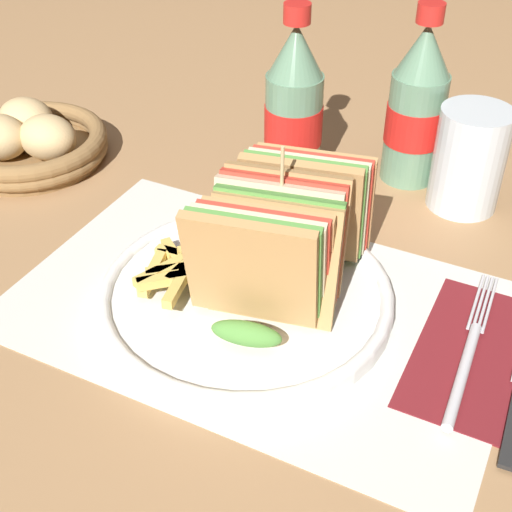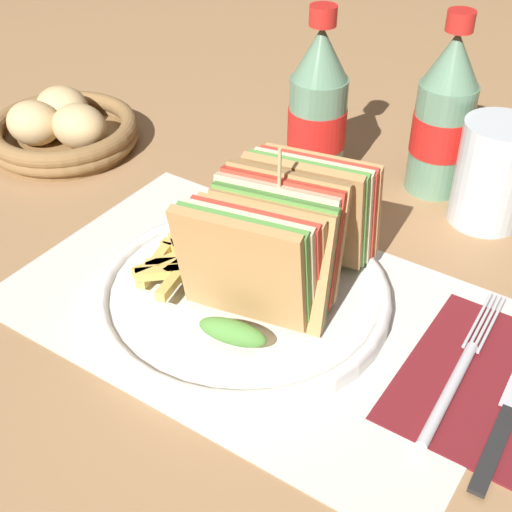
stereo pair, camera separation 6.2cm
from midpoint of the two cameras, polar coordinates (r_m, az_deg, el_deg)
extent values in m
plane|color=#9E754C|center=(0.62, 3.47, -5.09)|extent=(4.00, 4.00, 0.00)
cube|color=silver|center=(0.63, 2.82, -4.26)|extent=(0.43, 0.27, 0.00)
cylinder|color=white|center=(0.63, 1.82, -3.42)|extent=(0.26, 0.26, 0.01)
torus|color=white|center=(0.62, 1.83, -2.93)|extent=(0.26, 0.26, 0.01)
cube|color=tan|center=(0.55, 2.16, -1.40)|extent=(0.11, 0.05, 0.10)
cube|color=#518E3D|center=(0.56, 2.48, -1.02)|extent=(0.11, 0.05, 0.10)
cube|color=beige|center=(0.56, 2.78, -0.66)|extent=(0.11, 0.05, 0.10)
cube|color=red|center=(0.57, 3.08, -0.30)|extent=(0.11, 0.05, 0.10)
cube|color=tan|center=(0.58, 3.37, 0.04)|extent=(0.11, 0.05, 0.10)
ellipsoid|color=#518E3D|center=(0.56, 1.29, -6.24)|extent=(0.06, 0.03, 0.02)
cube|color=tan|center=(0.57, 3.98, -0.65)|extent=(0.11, 0.05, 0.10)
cube|color=#518E3D|center=(0.57, 4.27, -0.02)|extent=(0.11, 0.05, 0.10)
cube|color=beige|center=(0.58, 4.56, 0.60)|extent=(0.11, 0.05, 0.10)
cube|color=red|center=(0.59, 4.84, 1.21)|extent=(0.11, 0.05, 0.10)
cube|color=tan|center=(0.59, 5.12, 1.81)|extent=(0.11, 0.05, 0.10)
ellipsoid|color=#518E3D|center=(0.59, 3.82, -3.55)|extent=(0.06, 0.03, 0.02)
cube|color=tan|center=(0.62, 6.94, 3.29)|extent=(0.11, 0.05, 0.10)
cube|color=#518E3D|center=(0.62, 7.16, 3.56)|extent=(0.11, 0.05, 0.10)
cube|color=beige|center=(0.63, 7.37, 3.83)|extent=(0.11, 0.05, 0.10)
cube|color=red|center=(0.64, 7.58, 4.09)|extent=(0.11, 0.05, 0.10)
cube|color=tan|center=(0.65, 7.79, 4.35)|extent=(0.11, 0.05, 0.10)
ellipsoid|color=#518E3D|center=(0.63, 6.07, -1.13)|extent=(0.06, 0.03, 0.02)
cylinder|color=tan|center=(0.58, 4.97, 2.51)|extent=(0.00, 0.00, 0.14)
cube|color=#E0B756|center=(0.65, -3.46, 0.23)|extent=(0.05, 0.04, 0.01)
cube|color=#E0B756|center=(0.65, -3.04, 0.33)|extent=(0.05, 0.01, 0.01)
cube|color=#E0B756|center=(0.64, -5.40, -0.79)|extent=(0.02, 0.06, 0.01)
cube|color=#E0B756|center=(0.63, -2.66, -0.44)|extent=(0.01, 0.06, 0.01)
cube|color=#E0B756|center=(0.63, -2.04, -0.06)|extent=(0.04, 0.03, 0.01)
cube|color=#E0B756|center=(0.62, -4.50, -1.44)|extent=(0.04, 0.04, 0.01)
cube|color=#E0B756|center=(0.62, -3.35, -0.76)|extent=(0.05, 0.04, 0.01)
cube|color=#E0B756|center=(0.63, -4.64, -0.68)|extent=(0.03, 0.06, 0.01)
cube|color=#E0B756|center=(0.61, -3.63, -1.96)|extent=(0.02, 0.05, 0.01)
ellipsoid|color=maroon|center=(0.66, -0.57, 1.07)|extent=(0.04, 0.04, 0.02)
cube|color=maroon|center=(0.60, 21.00, -9.53)|extent=(0.13, 0.17, 0.00)
cylinder|color=silver|center=(0.57, 18.07, -10.80)|extent=(0.01, 0.12, 0.01)
cylinder|color=silver|center=(0.64, 20.00, -4.90)|extent=(0.01, 0.08, 0.00)
cylinder|color=silver|center=(0.64, 20.34, -5.02)|extent=(0.01, 0.08, 0.00)
cylinder|color=silver|center=(0.64, 20.68, -5.13)|extent=(0.01, 0.08, 0.00)
cylinder|color=silver|center=(0.64, 21.02, -5.24)|extent=(0.01, 0.08, 0.00)
cube|color=black|center=(0.55, 21.70, -14.31)|extent=(0.02, 0.09, 0.00)
cylinder|color=slate|center=(0.78, 7.18, 9.79)|extent=(0.06, 0.06, 0.12)
cylinder|color=red|center=(0.78, 7.21, 10.18)|extent=(0.06, 0.06, 0.04)
cone|color=slate|center=(0.74, 7.71, 15.78)|extent=(0.06, 0.06, 0.05)
cylinder|color=red|center=(0.73, 7.96, 18.47)|extent=(0.03, 0.03, 0.02)
cylinder|color=slate|center=(0.79, 16.74, 8.96)|extent=(0.06, 0.06, 0.12)
cylinder|color=red|center=(0.79, 16.82, 9.34)|extent=(0.06, 0.06, 0.04)
cone|color=slate|center=(0.76, 17.94, 14.77)|extent=(0.06, 0.06, 0.05)
cylinder|color=red|center=(0.75, 18.49, 17.37)|extent=(0.03, 0.03, 0.02)
cylinder|color=silver|center=(0.76, 20.68, 6.12)|extent=(0.07, 0.07, 0.11)
cylinder|color=black|center=(0.77, 20.33, 4.74)|extent=(0.06, 0.06, 0.07)
cylinder|color=olive|center=(0.89, -13.09, 8.77)|extent=(0.16, 0.16, 0.01)
torus|color=olive|center=(0.89, -13.16, 9.24)|extent=(0.18, 0.18, 0.02)
torus|color=olive|center=(0.88, -13.27, 9.93)|extent=(0.18, 0.18, 0.02)
ellipsoid|color=tan|center=(0.85, -11.93, 10.08)|extent=(0.07, 0.06, 0.05)
ellipsoid|color=tan|center=(0.90, -13.32, 11.44)|extent=(0.07, 0.06, 0.05)
ellipsoid|color=tan|center=(0.87, -15.41, 10.17)|extent=(0.07, 0.06, 0.05)
camera|label=1|loc=(0.03, -87.14, 2.18)|focal=50.00mm
camera|label=2|loc=(0.03, 92.86, -2.18)|focal=50.00mm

